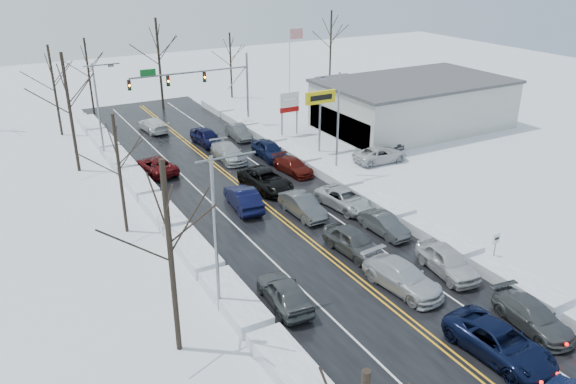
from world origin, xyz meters
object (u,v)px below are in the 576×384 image
oncoming_car_0 (244,208)px  dealership_building (413,104)px  tires_plus_sign (320,101)px  flagpole (291,64)px  traffic_signal_mast (204,81)px

oncoming_car_0 → dealership_building: bearing=-151.3°
tires_plus_sign → flagpole: flagpole is taller
tires_plus_sign → dealership_building: bearing=8.5°
oncoming_car_0 → tires_plus_sign: bearing=-138.7°
flagpole → dealership_building: bearing=-53.7°
tires_plus_sign → oncoming_car_0: size_ratio=1.19×
tires_plus_sign → dealership_building: tires_plus_sign is taller
dealership_building → oncoming_car_0: 27.83m
traffic_signal_mast → oncoming_car_0: traffic_signal_mast is taller
oncoming_car_0 → traffic_signal_mast: bearing=-97.5°
flagpole → oncoming_car_0: 28.70m
traffic_signal_mast → tires_plus_sign: (7.05, -12.00, -0.49)m
traffic_signal_mast → dealership_building: bearing=-25.9°
tires_plus_sign → oncoming_car_0: bearing=-145.2°
tires_plus_sign → flagpole: 14.79m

